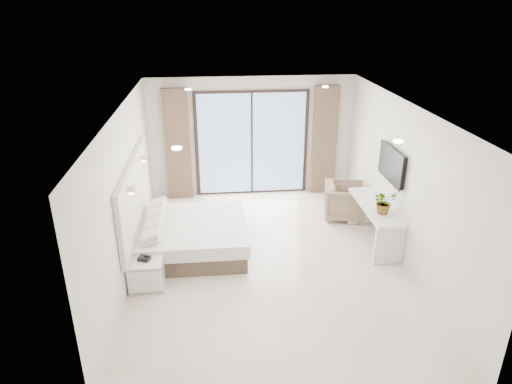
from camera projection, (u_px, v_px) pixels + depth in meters
ground at (268, 261)px, 7.98m from camera, size 6.20×6.20×0.00m
room_shell at (252, 161)px, 8.09m from camera, size 4.62×6.22×2.72m
bed at (191, 236)px, 8.23m from camera, size 1.94×1.85×0.68m
nightstand at (147, 275)px, 7.17m from camera, size 0.53×0.44×0.47m
phone at (144, 258)px, 7.10m from camera, size 0.21×0.19×0.06m
console_desk at (375, 215)px, 8.38m from camera, size 0.53×1.70×0.77m
plant at (384, 204)px, 7.93m from camera, size 0.46×0.50×0.34m
armchair at (345, 199)px, 9.43m from camera, size 0.88×0.92×0.81m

